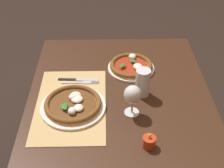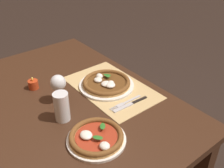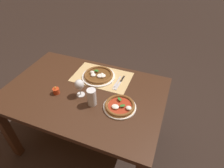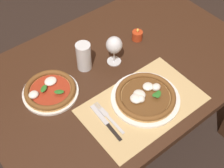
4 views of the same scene
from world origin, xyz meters
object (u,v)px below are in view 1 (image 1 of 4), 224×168
pizza_far (131,66)px  fork (80,83)px  pint_glass (143,83)px  wine_glass (133,96)px  knife (79,80)px  votive_candle (149,142)px  pizza_near (73,104)px

pizza_far → fork: size_ratio=1.29×
pizza_far → pint_glass: bearing=9.9°
wine_glass → knife: (-0.26, -0.26, -0.10)m
pizza_far → knife: pizza_far is taller
wine_glass → knife: wine_glass is taller
pint_glass → votive_candle: (0.34, -0.00, -0.05)m
wine_glass → votive_candle: (0.20, 0.06, -0.08)m
pizza_far → wine_glass: bearing=-3.6°
pizza_near → fork: size_ratio=1.56×
wine_glass → votive_candle: wine_glass is taller
pizza_far → wine_glass: (0.36, -0.02, 0.09)m
pizza_near → votive_candle: (0.24, 0.33, 0.00)m
wine_glass → fork: wine_glass is taller
pint_glass → knife: bearing=-110.2°
votive_candle → pizza_far: bearing=-176.6°
fork → wine_glass: bearing=47.5°
wine_glass → pint_glass: wine_glass is taller
pizza_near → fork: 0.19m
pint_glass → fork: 0.33m
pint_glass → fork: bearing=-106.7°
pizza_far → fork: pizza_far is taller
pizza_far → knife: 0.30m
pizza_far → wine_glass: size_ratio=1.66×
pint_glass → votive_candle: bearing=-0.8°
pizza_far → wine_glass: 0.37m
pizza_near → pizza_far: size_ratio=1.21×
pint_glass → knife: 0.35m
pizza_near → pint_glass: pint_glass is taller
pizza_near → pint_glass: 0.35m
pizza_near → fork: bearing=173.4°
pint_glass → votive_candle: size_ratio=2.01×
pizza_near → fork: pizza_near is taller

